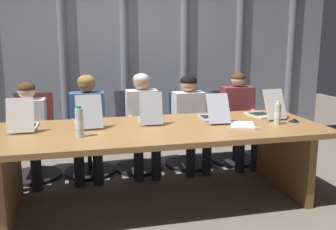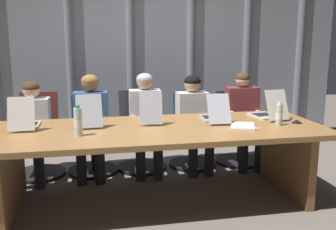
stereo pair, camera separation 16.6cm
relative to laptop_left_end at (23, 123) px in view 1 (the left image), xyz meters
name	(u,v)px [view 1 (the left image)]	position (x,y,z in m)	size (l,w,h in m)	color
ground_plane	(158,202)	(1.23, -0.22, -0.81)	(12.40, 12.40, 0.00)	#6B6056
conference_table	(158,144)	(1.23, -0.22, -0.22)	(3.21, 1.20, 0.75)	olive
curtain_backdrop	(126,52)	(1.23, 1.81, 0.58)	(6.20, 0.16, 2.78)	gray
laptop_left_end	(23,123)	(0.00, 0.00, 0.00)	(0.24, 0.44, 0.32)	beige
laptop_left_mid	(88,120)	(0.59, 0.02, 0.00)	(0.27, 0.47, 0.32)	#A8ADB7
laptop_center	(150,116)	(1.20, 0.02, 0.00)	(0.27, 0.44, 0.33)	#A8ADB7
laptop_right_mid	(213,115)	(1.86, -0.04, 0.00)	(0.25, 0.50, 0.29)	#A8ADB7
laptop_right_end	(265,111)	(2.46, -0.01, 0.00)	(0.29, 0.49, 0.32)	beige
office_chair_left_end	(34,147)	(0.00, 0.83, -0.46)	(0.60, 0.60, 0.96)	#511E19
office_chair_left_mid	(89,145)	(0.61, 0.83, -0.47)	(0.60, 0.60, 0.91)	navy
office_chair_center	(137,140)	(1.20, 0.83, -0.46)	(0.60, 0.61, 0.95)	#2D2D38
office_chair_right_mid	(188,138)	(1.86, 0.83, -0.47)	(0.60, 0.60, 0.90)	navy
office_chair_right_end	(233,135)	(2.46, 0.83, -0.47)	(0.60, 0.61, 0.91)	#2D2D38
person_left_end	(28,127)	(-0.04, 0.67, -0.18)	(0.40, 0.56, 1.12)	silver
person_left_mid	(88,120)	(0.61, 0.68, -0.14)	(0.42, 0.56, 1.18)	#335184
person_center	(143,118)	(1.25, 0.67, -0.14)	(0.38, 0.55, 1.18)	silver
person_right_mid	(191,116)	(1.84, 0.67, -0.16)	(0.40, 0.56, 1.15)	silver
person_right_end	(239,114)	(2.47, 0.67, -0.16)	(0.41, 0.55, 1.17)	brown
water_bottle_primary	(80,123)	(0.51, -0.40, 0.06)	(0.07, 0.07, 0.27)	silver
water_bottle_secondary	(278,114)	(2.41, -0.36, 0.04)	(0.06, 0.06, 0.23)	#ADD1B2
conference_mic_left_side	(294,120)	(2.63, -0.30, -0.04)	(0.11, 0.11, 0.04)	black
spiral_notepad	(243,125)	(2.04, -0.35, -0.05)	(0.31, 0.36, 0.03)	silver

